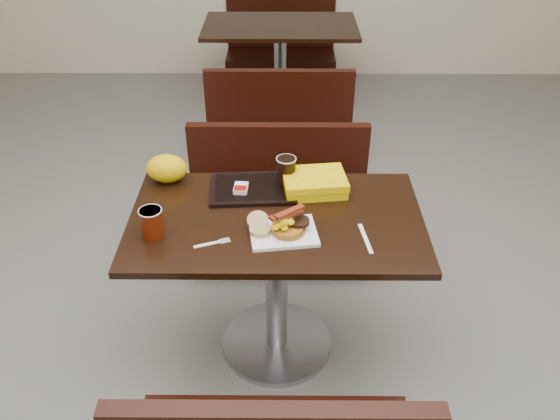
{
  "coord_description": "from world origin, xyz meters",
  "views": [
    {
      "loc": [
        0.03,
        -1.92,
        2.11
      ],
      "look_at": [
        0.02,
        -0.05,
        0.82
      ],
      "focal_mm": 37.07,
      "sensor_mm": 36.0,
      "label": 1
    }
  ],
  "objects_px": {
    "knife": "(365,238)",
    "pancake_stack": "(289,228)",
    "fork": "(207,244)",
    "hashbrown_sleeve_left": "(241,188)",
    "table_near": "(276,286)",
    "bench_far_s": "(280,109)",
    "bench_near_n": "(278,202)",
    "bench_far_n": "(281,44)",
    "paper_bag": "(167,168)",
    "table_far": "(280,71)",
    "clamshell": "(314,183)",
    "tray": "(253,189)",
    "coffee_cup_near": "(152,223)",
    "platter": "(283,233)",
    "coffee_cup_far": "(286,170)"
  },
  "relations": [
    {
      "from": "bench_far_s",
      "to": "paper_bag",
      "type": "bearing_deg",
      "value": -106.81
    },
    {
      "from": "platter",
      "to": "paper_bag",
      "type": "bearing_deg",
      "value": 134.46
    },
    {
      "from": "platter",
      "to": "hashbrown_sleeve_left",
      "type": "height_order",
      "value": "hashbrown_sleeve_left"
    },
    {
      "from": "bench_far_s",
      "to": "tray",
      "type": "height_order",
      "value": "tray"
    },
    {
      "from": "table_far",
      "to": "bench_far_s",
      "type": "bearing_deg",
      "value": -90.0
    },
    {
      "from": "fork",
      "to": "hashbrown_sleeve_left",
      "type": "height_order",
      "value": "hashbrown_sleeve_left"
    },
    {
      "from": "bench_near_n",
      "to": "bench_far_s",
      "type": "height_order",
      "value": "same"
    },
    {
      "from": "table_far",
      "to": "bench_far_s",
      "type": "xyz_separation_m",
      "value": [
        0.0,
        -0.7,
        -0.02
      ]
    },
    {
      "from": "table_near",
      "to": "bench_far_n",
      "type": "height_order",
      "value": "table_near"
    },
    {
      "from": "coffee_cup_far",
      "to": "table_near",
      "type": "bearing_deg",
      "value": -99.04
    },
    {
      "from": "bench_far_s",
      "to": "clamshell",
      "type": "height_order",
      "value": "clamshell"
    },
    {
      "from": "table_far",
      "to": "hashbrown_sleeve_left",
      "type": "distance_m",
      "value": 2.46
    },
    {
      "from": "table_far",
      "to": "coffee_cup_far",
      "type": "relative_size",
      "value": 10.58
    },
    {
      "from": "fork",
      "to": "clamshell",
      "type": "distance_m",
      "value": 0.58
    },
    {
      "from": "table_near",
      "to": "fork",
      "type": "distance_m",
      "value": 0.49
    },
    {
      "from": "table_far",
      "to": "platter",
      "type": "height_order",
      "value": "platter"
    },
    {
      "from": "table_far",
      "to": "clamshell",
      "type": "relative_size",
      "value": 4.48
    },
    {
      "from": "bench_far_s",
      "to": "coffee_cup_near",
      "type": "distance_m",
      "value": 2.13
    },
    {
      "from": "table_far",
      "to": "tray",
      "type": "xyz_separation_m",
      "value": [
        -0.1,
        -2.39,
        0.38
      ]
    },
    {
      "from": "table_far",
      "to": "knife",
      "type": "height_order",
      "value": "knife"
    },
    {
      "from": "coffee_cup_near",
      "to": "coffee_cup_far",
      "type": "relative_size",
      "value": 1.05
    },
    {
      "from": "hashbrown_sleeve_left",
      "to": "table_near",
      "type": "bearing_deg",
      "value": -45.66
    },
    {
      "from": "knife",
      "to": "pancake_stack",
      "type": "bearing_deg",
      "value": -102.67
    },
    {
      "from": "bench_far_n",
      "to": "pancake_stack",
      "type": "bearing_deg",
      "value": -89.16
    },
    {
      "from": "table_far",
      "to": "coffee_cup_near",
      "type": "distance_m",
      "value": 2.8
    },
    {
      "from": "clamshell",
      "to": "paper_bag",
      "type": "height_order",
      "value": "paper_bag"
    },
    {
      "from": "bench_far_s",
      "to": "knife",
      "type": "distance_m",
      "value": 2.11
    },
    {
      "from": "tray",
      "to": "clamshell",
      "type": "height_order",
      "value": "clamshell"
    },
    {
      "from": "table_near",
      "to": "coffee_cup_near",
      "type": "xyz_separation_m",
      "value": [
        -0.48,
        -0.12,
        0.43
      ]
    },
    {
      "from": "coffee_cup_near",
      "to": "knife",
      "type": "relative_size",
      "value": 0.63
    },
    {
      "from": "knife",
      "to": "bench_far_s",
      "type": "bearing_deg",
      "value": -177.82
    },
    {
      "from": "knife",
      "to": "hashbrown_sleeve_left",
      "type": "xyz_separation_m",
      "value": [
        -0.5,
        0.32,
        0.03
      ]
    },
    {
      "from": "clamshell",
      "to": "paper_bag",
      "type": "xyz_separation_m",
      "value": [
        -0.65,
        0.07,
        0.03
      ]
    },
    {
      "from": "platter",
      "to": "knife",
      "type": "height_order",
      "value": "platter"
    },
    {
      "from": "hashbrown_sleeve_left",
      "to": "tray",
      "type": "bearing_deg",
      "value": 31.93
    },
    {
      "from": "clamshell",
      "to": "pancake_stack",
      "type": "bearing_deg",
      "value": -116.46
    },
    {
      "from": "table_near",
      "to": "pancake_stack",
      "type": "relative_size",
      "value": 9.16
    },
    {
      "from": "hashbrown_sleeve_left",
      "to": "clamshell",
      "type": "distance_m",
      "value": 0.32
    },
    {
      "from": "pancake_stack",
      "to": "clamshell",
      "type": "height_order",
      "value": "clamshell"
    },
    {
      "from": "table_near",
      "to": "coffee_cup_near",
      "type": "distance_m",
      "value": 0.66
    },
    {
      "from": "table_near",
      "to": "coffee_cup_near",
      "type": "relative_size",
      "value": 10.11
    },
    {
      "from": "coffee_cup_near",
      "to": "table_near",
      "type": "bearing_deg",
      "value": 14.54
    },
    {
      "from": "bench_far_s",
      "to": "pancake_stack",
      "type": "xyz_separation_m",
      "value": [
        0.05,
        -2.01,
        0.42
      ]
    },
    {
      "from": "bench_near_n",
      "to": "coffee_cup_far",
      "type": "xyz_separation_m",
      "value": [
        0.04,
        -0.44,
        0.46
      ]
    },
    {
      "from": "table_near",
      "to": "bench_far_n",
      "type": "relative_size",
      "value": 1.2
    },
    {
      "from": "pancake_stack",
      "to": "hashbrown_sleeve_left",
      "type": "xyz_separation_m",
      "value": [
        -0.2,
        0.29,
        -0.0
      ]
    },
    {
      "from": "bench_near_n",
      "to": "paper_bag",
      "type": "bearing_deg",
      "value": -139.55
    },
    {
      "from": "bench_near_n",
      "to": "tray",
      "type": "xyz_separation_m",
      "value": [
        -0.1,
        -0.49,
        0.4
      ]
    },
    {
      "from": "bench_far_s",
      "to": "coffee_cup_far",
      "type": "distance_m",
      "value": 1.71
    },
    {
      "from": "paper_bag",
      "to": "table_far",
      "type": "bearing_deg",
      "value": 78.1
    }
  ]
}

